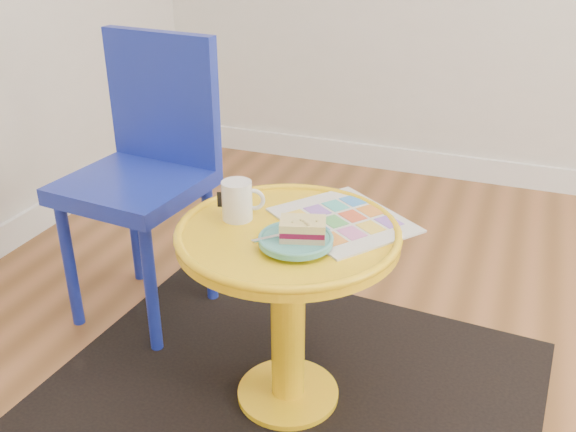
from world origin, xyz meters
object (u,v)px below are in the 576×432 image
(mug, at_px, (238,199))
(plate, at_px, (296,241))
(chair, at_px, (147,161))
(side_table, at_px, (288,282))
(newspaper, at_px, (343,220))

(mug, xyz_separation_m, plate, (0.19, -0.09, -0.04))
(mug, distance_m, plate, 0.21)
(chair, xyz_separation_m, mug, (0.44, -0.28, 0.06))
(plate, bearing_deg, side_table, 123.22)
(newspaper, bearing_deg, chair, -158.82)
(mug, bearing_deg, plate, -39.00)
(side_table, distance_m, mug, 0.24)
(newspaper, height_order, plate, plate)
(chair, relative_size, mug, 8.21)
(mug, relative_size, plate, 0.63)
(plate, bearing_deg, newspaper, 69.64)
(chair, distance_m, mug, 0.52)
(chair, height_order, mug, chair)
(chair, bearing_deg, side_table, -21.18)
(side_table, height_order, newspaper, newspaper)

